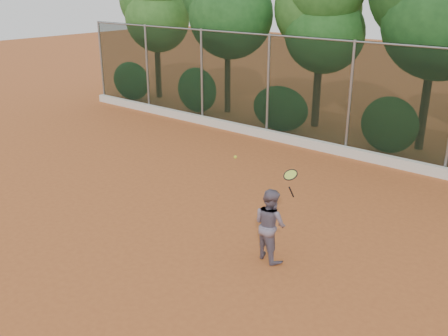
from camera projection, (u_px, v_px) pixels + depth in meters
The scene contains 7 objects.
ground at pixel (194, 236), 10.60m from camera, with size 80.00×80.00×0.00m, color #B55C2A.
concrete_curb at pixel (343, 151), 15.49m from camera, with size 24.00×0.20×0.30m, color white.
tennis_player at pixel (270, 224), 9.50m from camera, with size 0.70×0.55×1.45m, color slate.
chainlink_fence at pixel (350, 96), 15.03m from camera, with size 24.09×0.09×3.50m.
foliage_backdrop at pixel (369, 4), 15.90m from camera, with size 23.70×3.63×7.55m.
tennis_racket at pixel (291, 177), 8.82m from camera, with size 0.29×0.28×0.55m.
tennis_ball_in_flight at pixel (235, 157), 10.32m from camera, with size 0.07×0.07×0.07m.
Camera 1 is at (6.48, -6.89, 5.05)m, focal length 40.00 mm.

